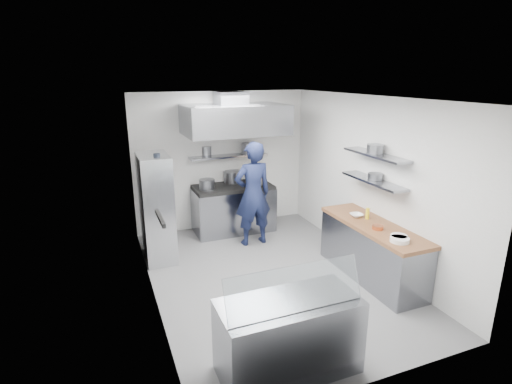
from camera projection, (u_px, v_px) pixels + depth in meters
name	position (u px, v px, depth m)	size (l,w,h in m)	color
floor	(270.00, 276.00, 6.41)	(5.00, 5.00, 0.00)	slate
ceiling	(272.00, 98.00, 5.61)	(5.00, 5.00, 0.00)	silver
wall_back	(222.00, 161.00, 8.23)	(3.60, 0.02, 2.80)	white
wall_front	(377.00, 263.00, 3.78)	(3.60, 0.02, 2.80)	white
wall_left	(149.00, 207.00, 5.37)	(5.00, 0.02, 2.80)	white
wall_right	(369.00, 181.00, 6.65)	(5.00, 0.02, 2.80)	white
gas_range	(233.00, 210.00, 8.18)	(1.60, 0.80, 0.90)	gray
cooktop	(233.00, 187.00, 8.05)	(1.57, 0.78, 0.06)	black
stock_pot_left	(207.00, 184.00, 7.76)	(0.30, 0.30, 0.20)	slate
stock_pot_mid	(233.00, 177.00, 8.26)	(0.36, 0.36, 0.24)	slate
stock_pot_right	(259.00, 181.00, 8.11)	(0.25, 0.25, 0.16)	slate
over_range_shelf	(229.00, 156.00, 8.09)	(1.60, 0.30, 0.04)	gray
shelf_pot_a	(206.00, 150.00, 8.13)	(0.25, 0.25, 0.18)	slate
shelf_pot_b	(250.00, 149.00, 8.19)	(0.33, 0.33, 0.22)	slate
extractor_hood	(235.00, 119.00, 7.50)	(1.90, 1.15, 0.55)	gray
hood_duct	(231.00, 98.00, 7.59)	(0.55, 0.55, 0.24)	slate
red_firebox	(161.00, 165.00, 7.73)	(0.22, 0.10, 0.26)	red
chef	(253.00, 194.00, 7.40)	(0.72, 0.47, 1.96)	#131A3A
wire_rack	(156.00, 208.00, 6.82)	(0.50, 0.90, 1.85)	silver
rack_bin_a	(159.00, 220.00, 6.61)	(0.14, 0.18, 0.16)	white
rack_bin_b	(154.00, 185.00, 6.80)	(0.13, 0.17, 0.15)	yellow
rack_jar	(157.00, 159.00, 6.46)	(0.11, 0.11, 0.18)	black
knife_strip	(160.00, 218.00, 4.53)	(0.04, 0.55, 0.05)	black
prep_counter_base	(371.00, 253.00, 6.28)	(0.62, 2.00, 0.84)	gray
prep_counter_top	(374.00, 226.00, 6.15)	(0.65, 2.04, 0.06)	brown
plate_stack_a	(400.00, 240.00, 5.49)	(0.26, 0.26, 0.06)	white
plate_stack_b	(399.00, 237.00, 5.57)	(0.23, 0.23, 0.06)	white
copper_pan	(378.00, 227.00, 5.94)	(0.17, 0.17, 0.06)	#D66D3C
squeeze_bottle	(368.00, 214.00, 6.34)	(0.06, 0.06, 0.18)	yellow
mixing_bowl	(356.00, 215.00, 6.46)	(0.20, 0.20, 0.05)	white
wall_shelf_lower	(373.00, 181.00, 6.30)	(0.30, 1.30, 0.04)	gray
wall_shelf_upper	(376.00, 155.00, 6.18)	(0.30, 1.30, 0.04)	gray
shelf_pot_c	(375.00, 176.00, 6.29)	(0.23, 0.23, 0.10)	slate
shelf_pot_d	(375.00, 149.00, 6.17)	(0.25, 0.25, 0.14)	slate
display_case	(288.00, 336.00, 4.27)	(1.50, 0.70, 0.85)	gray
display_glass	(295.00, 288.00, 3.98)	(1.47, 0.02, 0.45)	silver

